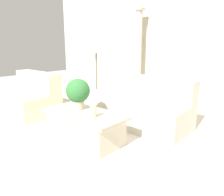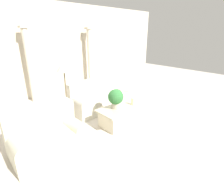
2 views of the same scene
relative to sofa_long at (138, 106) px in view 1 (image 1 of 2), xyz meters
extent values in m
plane|color=beige|center=(-0.06, -0.85, -0.34)|extent=(16.00, 16.00, 0.00)
cube|color=beige|center=(-0.06, 2.26, 1.26)|extent=(10.00, 0.06, 3.20)
cube|color=beige|center=(0.00, -0.06, -0.12)|extent=(1.93, 0.85, 0.44)
cube|color=beige|center=(0.00, 0.21, 0.31)|extent=(1.93, 0.30, 0.43)
cylinder|color=beige|center=(-0.82, -0.06, 0.09)|extent=(0.28, 0.85, 0.28)
cylinder|color=beige|center=(0.82, -0.06, 0.09)|extent=(0.28, 0.85, 0.28)
cube|color=beige|center=(-2.08, -1.07, -0.12)|extent=(1.31, 0.85, 0.44)
cube|color=beige|center=(-2.08, -0.80, 0.31)|extent=(1.31, 0.30, 0.43)
cylinder|color=beige|center=(-2.59, -1.07, 0.09)|extent=(0.28, 0.85, 0.28)
cylinder|color=beige|center=(-1.57, -1.07, 0.09)|extent=(0.28, 0.85, 0.28)
cube|color=beige|center=(-0.18, -1.16, -0.14)|extent=(1.17, 0.56, 0.41)
cube|color=#BCB398|center=(-0.18, -1.16, 0.09)|extent=(1.32, 0.64, 0.04)
cylinder|color=#B2A893|center=(-0.38, -1.10, 0.18)|extent=(0.19, 0.19, 0.14)
sphere|color=#2D6B33|center=(-0.38, -1.10, 0.41)|extent=(0.38, 0.38, 0.38)
cylinder|color=beige|center=(0.09, -1.23, 0.20)|extent=(0.08, 0.08, 0.19)
cylinder|color=brown|center=(-1.10, 0.02, -0.33)|extent=(0.24, 0.24, 0.03)
cylinder|color=brown|center=(-1.10, 0.02, 0.31)|extent=(0.04, 0.04, 1.25)
cone|color=silver|center=(-1.10, 0.02, 1.07)|extent=(0.35, 0.35, 0.25)
cylinder|color=beige|center=(-1.33, 1.90, 0.82)|extent=(0.18, 0.18, 2.32)
cube|color=beige|center=(-1.33, 1.90, 2.01)|extent=(0.26, 0.26, 0.06)
camera|label=1|loc=(2.19, -3.25, 1.11)|focal=35.00mm
camera|label=2|loc=(-3.03, -3.98, 1.82)|focal=28.00mm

